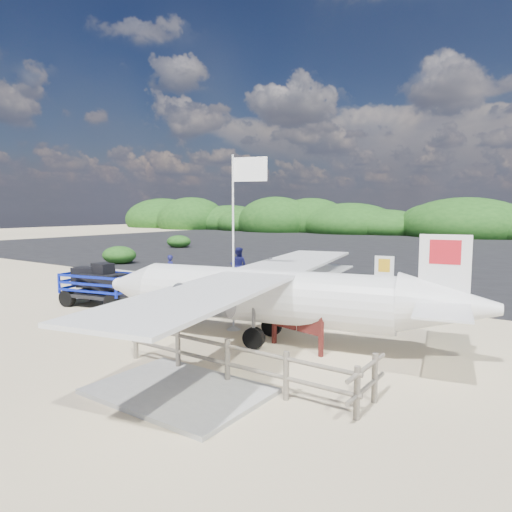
{
  "coord_description": "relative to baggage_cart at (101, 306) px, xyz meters",
  "views": [
    {
      "loc": [
        12.05,
        -12.59,
        3.83
      ],
      "look_at": [
        -0.32,
        5.16,
        1.59
      ],
      "focal_mm": 32.0,
      "sensor_mm": 36.0,
      "label": 1
    }
  ],
  "objects": [
    {
      "name": "asphalt_apron",
      "position": [
        3.15,
        31.54,
        0.0
      ],
      "size": [
        90.0,
        50.0,
        0.04
      ],
      "primitive_type": null,
      "color": "#B2B2B2",
      "rests_on": "ground"
    },
    {
      "name": "lagoon",
      "position": [
        -5.85,
        3.04,
        0.0
      ],
      "size": [
        9.0,
        7.0,
        0.4
      ],
      "primitive_type": null,
      "color": "#B2B2B2",
      "rests_on": "ground"
    },
    {
      "name": "vegetation_band",
      "position": [
        3.15,
        56.54,
        0.0
      ],
      "size": [
        124.0,
        8.0,
        4.4
      ],
      "primitive_type": null,
      "color": "#B2B2B2",
      "rests_on": "ground"
    },
    {
      "name": "baggage_cart",
      "position": [
        0.0,
        0.0,
        0.0
      ],
      "size": [
        3.42,
        2.38,
        1.56
      ],
      "primitive_type": null,
      "rotation": [
        0.0,
        0.0,
        0.2
      ],
      "color": "#0C1FBB",
      "rests_on": "ground"
    },
    {
      "name": "flagpole",
      "position": [
        6.49,
        0.2,
        0.0
      ],
      "size": [
        1.19,
        0.78,
        5.49
      ],
      "primitive_type": null,
      "rotation": [
        0.0,
        0.0,
        0.32
      ],
      "color": "white",
      "rests_on": "ground"
    },
    {
      "name": "fence",
      "position": [
        9.15,
        -3.46,
        0.0
      ],
      "size": [
        6.4,
        2.0,
        1.1
      ],
      "primitive_type": null,
      "color": "#B2B2B2",
      "rests_on": "ground"
    },
    {
      "name": "crew_c",
      "position": [
        6.02,
        4.79,
        0.89
      ],
      "size": [
        1.08,
        0.54,
        1.78
      ],
      "primitive_type": "imported",
      "rotation": [
        0.0,
        0.0,
        3.25
      ],
      "color": "#14154C",
      "rests_on": "ground"
    },
    {
      "name": "walkway_pad",
      "position": [
        8.65,
        -4.46,
        0.0
      ],
      "size": [
        3.5,
        2.5,
        0.1
      ],
      "primitive_type": null,
      "color": "#B2B2B2",
      "rests_on": "ground"
    },
    {
      "name": "crew_a",
      "position": [
        -1.26,
        5.09,
        0.77
      ],
      "size": [
        0.64,
        0.51,
        1.54
      ],
      "primitive_type": "imported",
      "rotation": [
        0.0,
        0.0,
        2.87
      ],
      "color": "#14154C",
      "rests_on": "ground"
    },
    {
      "name": "crew_b",
      "position": [
        1.26,
        7.38,
        0.94
      ],
      "size": [
        1.05,
        0.89,
        1.89
      ],
      "primitive_type": "imported",
      "rotation": [
        0.0,
        0.0,
        3.36
      ],
      "color": "#14154C",
      "rests_on": "ground"
    },
    {
      "name": "aircraft_small",
      "position": [
        -3.2,
        31.21,
        0.0
      ],
      "size": [
        7.03,
        7.03,
        2.21
      ],
      "primitive_type": null,
      "rotation": [
        0.0,
        0.0,
        3.3
      ],
      "color": "#B2B2B2",
      "rests_on": "ground"
    },
    {
      "name": "ground",
      "position": [
        3.15,
        1.54,
        0.0
      ],
      "size": [
        160.0,
        160.0,
        0.0
      ],
      "primitive_type": "plane",
      "color": "beige"
    },
    {
      "name": "signboard",
      "position": [
        9.18,
        -0.47,
        0.0
      ],
      "size": [
        1.9,
        0.54,
        1.56
      ],
      "primitive_type": null,
      "rotation": [
        0.0,
        0.0,
        -0.19
      ],
      "color": "#571D18",
      "rests_on": "ground"
    }
  ]
}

